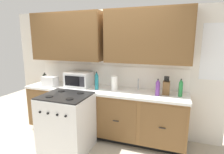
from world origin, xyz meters
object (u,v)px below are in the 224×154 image
object	(u,v)px
bottle_dark	(45,78)
bottle_teal	(97,81)
microwave	(79,79)
toaster	(50,81)
knife_block	(166,88)
paper_towel_roll	(114,83)
bottle_violet	(158,88)
stove_range	(67,123)
bottle_green	(181,88)

from	to	relation	value
bottle_dark	bottle_teal	world-z (taller)	bottle_teal
microwave	bottle_teal	size ratio (longest dim) A/B	1.47
toaster	knife_block	xyz separation A→B (m)	(2.19, 0.17, 0.02)
toaster	knife_block	distance (m)	2.19
knife_block	bottle_teal	xyz separation A→B (m)	(-1.21, -0.10, 0.04)
paper_towel_roll	toaster	bearing A→B (deg)	-174.09
toaster	bottle_dark	size ratio (longest dim) A/B	1.22
bottle_violet	bottle_dark	distance (m)	2.29
bottle_teal	stove_range	bearing A→B (deg)	-115.15
stove_range	bottle_violet	distance (m)	1.59
paper_towel_roll	bottle_green	xyz separation A→B (m)	(1.12, -0.01, 0.01)
microwave	toaster	size ratio (longest dim) A/B	1.71
paper_towel_roll	microwave	bearing A→B (deg)	176.97
microwave	paper_towel_roll	world-z (taller)	microwave
knife_block	bottle_dark	distance (m)	2.41
toaster	knife_block	size ratio (longest dim) A/B	0.90
toaster	bottle_dark	distance (m)	0.26
microwave	toaster	distance (m)	0.58
bottle_green	paper_towel_roll	bearing A→B (deg)	179.71
knife_block	stove_range	bearing A→B (deg)	-155.16
toaster	paper_towel_roll	world-z (taller)	paper_towel_roll
bottle_violet	bottle_teal	distance (m)	1.09
bottle_dark	microwave	bearing A→B (deg)	3.12
stove_range	bottle_green	xyz separation A→B (m)	(1.71, 0.65, 0.57)
toaster	bottle_green	distance (m)	2.41
stove_range	toaster	size ratio (longest dim) A/B	3.39
toaster	bottle_teal	distance (m)	0.98
toaster	bottle_teal	world-z (taller)	bottle_teal
knife_block	bottle_green	bearing A→B (deg)	-11.05
toaster	knife_block	world-z (taller)	knife_block
stove_range	bottle_teal	xyz separation A→B (m)	(0.28, 0.59, 0.59)
stove_range	bottle_violet	xyz separation A→B (m)	(1.36, 0.57, 0.57)
stove_range	knife_block	size ratio (longest dim) A/B	3.06
toaster	bottle_violet	xyz separation A→B (m)	(2.06, 0.06, 0.04)
microwave	knife_block	bearing A→B (deg)	-0.05
bottle_green	bottle_dark	size ratio (longest dim) A/B	1.26
knife_block	bottle_teal	world-z (taller)	bottle_teal
bottle_violet	microwave	bearing A→B (deg)	175.56
knife_block	bottle_violet	bearing A→B (deg)	-137.65
stove_range	knife_block	xyz separation A→B (m)	(1.49, 0.69, 0.55)
bottle_violet	paper_towel_roll	bearing A→B (deg)	174.21
bottle_green	bottle_violet	distance (m)	0.36
stove_range	toaster	distance (m)	1.02
microwave	bottle_violet	world-z (taller)	microwave
microwave	stove_range	bearing A→B (deg)	-78.18
bottle_violet	bottle_dark	xyz separation A→B (m)	(-2.29, 0.07, -0.02)
paper_towel_roll	bottle_dark	xyz separation A→B (m)	(-1.52, -0.00, -0.02)
stove_range	microwave	size ratio (longest dim) A/B	1.98
bottle_green	bottle_violet	bearing A→B (deg)	-168.37
bottle_violet	bottle_dark	bearing A→B (deg)	178.13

